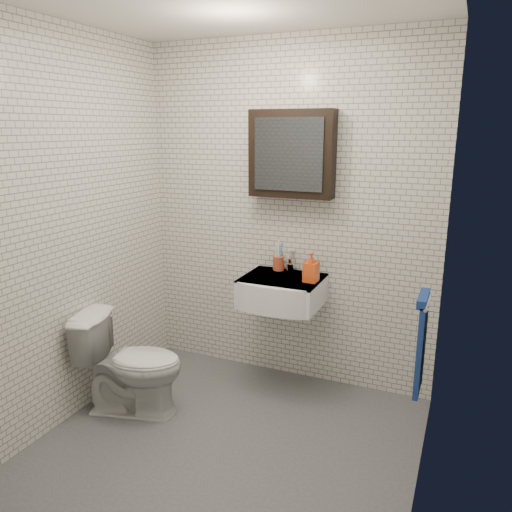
# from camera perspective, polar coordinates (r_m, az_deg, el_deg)

# --- Properties ---
(ground) EXTENTS (2.20, 2.00, 0.01)m
(ground) POSITION_cam_1_polar(r_m,az_deg,el_deg) (3.28, -3.12, -20.40)
(ground) COLOR #494B50
(ground) RESTS_ON ground
(room_shell) EXTENTS (2.22, 2.02, 2.51)m
(room_shell) POSITION_cam_1_polar(r_m,az_deg,el_deg) (2.72, -3.54, 5.76)
(room_shell) COLOR silver
(room_shell) RESTS_ON ground
(washbasin) EXTENTS (0.55, 0.50, 0.20)m
(washbasin) POSITION_cam_1_polar(r_m,az_deg,el_deg) (3.53, 2.78, -4.09)
(washbasin) COLOR white
(washbasin) RESTS_ON room_shell
(faucet) EXTENTS (0.06, 0.20, 0.15)m
(faucet) POSITION_cam_1_polar(r_m,az_deg,el_deg) (3.66, 3.90, -0.79)
(faucet) COLOR silver
(faucet) RESTS_ON washbasin
(mirror_cabinet) EXTENTS (0.60, 0.15, 0.60)m
(mirror_cabinet) POSITION_cam_1_polar(r_m,az_deg,el_deg) (3.53, 4.10, 11.55)
(mirror_cabinet) COLOR black
(mirror_cabinet) RESTS_ON room_shell
(towel_rail) EXTENTS (0.09, 0.30, 0.58)m
(towel_rail) POSITION_cam_1_polar(r_m,az_deg,el_deg) (2.98, 18.40, -9.04)
(towel_rail) COLOR silver
(towel_rail) RESTS_ON room_shell
(toothbrush_cup) EXTENTS (0.11, 0.11, 0.23)m
(toothbrush_cup) POSITION_cam_1_polar(r_m,az_deg,el_deg) (3.70, 2.59, -0.75)
(toothbrush_cup) COLOR #9E4127
(toothbrush_cup) RESTS_ON washbasin
(soap_bottle) EXTENTS (0.10, 0.10, 0.21)m
(soap_bottle) POSITION_cam_1_polar(r_m,az_deg,el_deg) (3.42, 6.33, -1.27)
(soap_bottle) COLOR orange
(soap_bottle) RESTS_ON washbasin
(toilet) EXTENTS (0.76, 0.55, 0.70)m
(toilet) POSITION_cam_1_polar(r_m,az_deg,el_deg) (3.51, -14.06, -11.80)
(toilet) COLOR silver
(toilet) RESTS_ON ground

